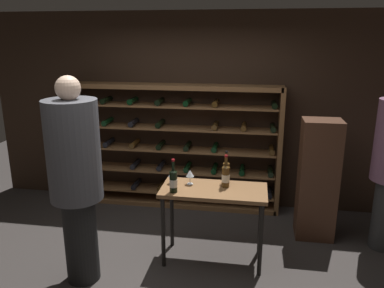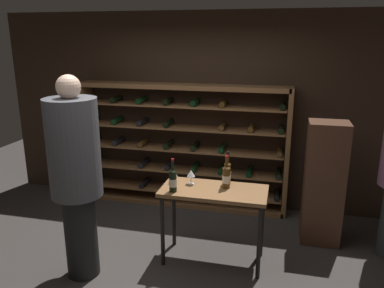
{
  "view_description": "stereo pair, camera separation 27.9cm",
  "coord_description": "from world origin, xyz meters",
  "px_view_note": "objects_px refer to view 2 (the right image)",
  "views": [
    {
      "loc": [
        0.82,
        -3.34,
        2.36
      ],
      "look_at": [
        0.22,
        0.3,
        1.31
      ],
      "focal_mm": 35.8,
      "sensor_mm": 36.0,
      "label": 1
    },
    {
      "loc": [
        1.1,
        -3.28,
        2.36
      ],
      "look_at": [
        0.22,
        0.3,
        1.31
      ],
      "focal_mm": 35.8,
      "sensor_mm": 36.0,
      "label": 2
    }
  ],
  "objects_px": {
    "wine_rack": "(182,147)",
    "wine_glass_stemmed_center": "(173,173)",
    "tasting_table": "(214,199)",
    "wine_bottle_black_capsule": "(226,177)",
    "wine_bottle_gold_foil": "(173,180)",
    "display_cabinet": "(324,184)",
    "wine_bottle_red_label": "(227,173)",
    "person_host_in_suit": "(76,171)",
    "wine_glass_stemmed_right": "(191,174)"
  },
  "relations": [
    {
      "from": "wine_rack",
      "to": "display_cabinet",
      "type": "bearing_deg",
      "value": -18.39
    },
    {
      "from": "wine_rack",
      "to": "tasting_table",
      "type": "height_order",
      "value": "wine_rack"
    },
    {
      "from": "tasting_table",
      "to": "wine_glass_stemmed_center",
      "type": "height_order",
      "value": "wine_glass_stemmed_center"
    },
    {
      "from": "tasting_table",
      "to": "display_cabinet",
      "type": "relative_size",
      "value": 0.76
    },
    {
      "from": "wine_rack",
      "to": "wine_bottle_black_capsule",
      "type": "bearing_deg",
      "value": -57.23
    },
    {
      "from": "wine_bottle_red_label",
      "to": "wine_bottle_black_capsule",
      "type": "relative_size",
      "value": 1.03
    },
    {
      "from": "wine_rack",
      "to": "wine_glass_stemmed_center",
      "type": "bearing_deg",
      "value": -79.12
    },
    {
      "from": "display_cabinet",
      "to": "wine_glass_stemmed_center",
      "type": "xyz_separation_m",
      "value": [
        -1.61,
        -0.65,
        0.21
      ]
    },
    {
      "from": "tasting_table",
      "to": "wine_glass_stemmed_center",
      "type": "bearing_deg",
      "value": 171.36
    },
    {
      "from": "wine_bottle_gold_foil",
      "to": "wine_bottle_black_capsule",
      "type": "distance_m",
      "value": 0.56
    },
    {
      "from": "wine_bottle_gold_foil",
      "to": "wine_glass_stemmed_right",
      "type": "bearing_deg",
      "value": 61.68
    },
    {
      "from": "display_cabinet",
      "to": "wine_bottle_gold_foil",
      "type": "height_order",
      "value": "display_cabinet"
    },
    {
      "from": "person_host_in_suit",
      "to": "tasting_table",
      "type": "bearing_deg",
      "value": 158.02
    },
    {
      "from": "display_cabinet",
      "to": "wine_bottle_red_label",
      "type": "distance_m",
      "value": 1.2
    },
    {
      "from": "person_host_in_suit",
      "to": "wine_bottle_red_label",
      "type": "bearing_deg",
      "value": 162.62
    },
    {
      "from": "display_cabinet",
      "to": "wine_glass_stemmed_center",
      "type": "height_order",
      "value": "display_cabinet"
    },
    {
      "from": "display_cabinet",
      "to": "wine_bottle_black_capsule",
      "type": "xyz_separation_m",
      "value": [
        -1.04,
        -0.65,
        0.23
      ]
    },
    {
      "from": "wine_bottle_black_capsule",
      "to": "wine_bottle_gold_foil",
      "type": "bearing_deg",
      "value": -155.97
    },
    {
      "from": "wine_bottle_black_capsule",
      "to": "wine_glass_stemmed_center",
      "type": "bearing_deg",
      "value": -179.93
    },
    {
      "from": "wine_bottle_gold_foil",
      "to": "wine_glass_stemmed_center",
      "type": "relative_size",
      "value": 2.32
    },
    {
      "from": "wine_bottle_red_label",
      "to": "wine_glass_stemmed_center",
      "type": "relative_size",
      "value": 2.37
    },
    {
      "from": "wine_glass_stemmed_right",
      "to": "tasting_table",
      "type": "bearing_deg",
      "value": -17.32
    },
    {
      "from": "wine_rack",
      "to": "wine_glass_stemmed_center",
      "type": "xyz_separation_m",
      "value": [
        0.24,
        -1.27,
        0.08
      ]
    },
    {
      "from": "tasting_table",
      "to": "wine_bottle_gold_foil",
      "type": "bearing_deg",
      "value": -158.26
    },
    {
      "from": "wine_rack",
      "to": "wine_bottle_black_capsule",
      "type": "relative_size",
      "value": 8.4
    },
    {
      "from": "display_cabinet",
      "to": "wine_rack",
      "type": "bearing_deg",
      "value": 161.61
    },
    {
      "from": "wine_bottle_gold_foil",
      "to": "wine_bottle_black_capsule",
      "type": "height_order",
      "value": "wine_bottle_gold_foil"
    },
    {
      "from": "tasting_table",
      "to": "wine_glass_stemmed_center",
      "type": "relative_size",
      "value": 7.26
    },
    {
      "from": "tasting_table",
      "to": "wine_bottle_red_label",
      "type": "relative_size",
      "value": 3.06
    },
    {
      "from": "display_cabinet",
      "to": "wine_bottle_red_label",
      "type": "height_order",
      "value": "display_cabinet"
    },
    {
      "from": "wine_glass_stemmed_center",
      "to": "display_cabinet",
      "type": "bearing_deg",
      "value": 21.97
    },
    {
      "from": "person_host_in_suit",
      "to": "wine_bottle_gold_foil",
      "type": "bearing_deg",
      "value": 159.0
    },
    {
      "from": "wine_rack",
      "to": "wine_glass_stemmed_center",
      "type": "distance_m",
      "value": 1.29
    },
    {
      "from": "wine_bottle_gold_foil",
      "to": "person_host_in_suit",
      "type": "bearing_deg",
      "value": -155.11
    },
    {
      "from": "display_cabinet",
      "to": "person_host_in_suit",
      "type": "bearing_deg",
      "value": -152.09
    },
    {
      "from": "wine_bottle_gold_foil",
      "to": "wine_glass_stemmed_right",
      "type": "height_order",
      "value": "wine_bottle_gold_foil"
    },
    {
      "from": "wine_rack",
      "to": "wine_bottle_red_label",
      "type": "relative_size",
      "value": 8.19
    },
    {
      "from": "wine_rack",
      "to": "display_cabinet",
      "type": "height_order",
      "value": "wine_rack"
    },
    {
      "from": "tasting_table",
      "to": "person_host_in_suit",
      "type": "xyz_separation_m",
      "value": [
        -1.24,
        -0.55,
        0.39
      ]
    },
    {
      "from": "display_cabinet",
      "to": "wine_bottle_gold_foil",
      "type": "relative_size",
      "value": 4.12
    },
    {
      "from": "display_cabinet",
      "to": "wine_bottle_black_capsule",
      "type": "distance_m",
      "value": 1.25
    },
    {
      "from": "tasting_table",
      "to": "wine_bottle_black_capsule",
      "type": "relative_size",
      "value": 3.14
    },
    {
      "from": "wine_rack",
      "to": "wine_bottle_gold_foil",
      "type": "xyz_separation_m",
      "value": [
        0.3,
        -1.49,
        0.1
      ]
    },
    {
      "from": "display_cabinet",
      "to": "wine_glass_stemmed_center",
      "type": "bearing_deg",
      "value": -158.03
    },
    {
      "from": "wine_glass_stemmed_center",
      "to": "wine_rack",
      "type": "bearing_deg",
      "value": 100.88
    },
    {
      "from": "wine_bottle_black_capsule",
      "to": "wine_glass_stemmed_center",
      "type": "relative_size",
      "value": 2.31
    },
    {
      "from": "wine_rack",
      "to": "wine_bottle_red_label",
      "type": "xyz_separation_m",
      "value": [
        0.81,
        -1.15,
        0.1
      ]
    },
    {
      "from": "wine_rack",
      "to": "person_host_in_suit",
      "type": "bearing_deg",
      "value": -106.13
    },
    {
      "from": "wine_bottle_black_capsule",
      "to": "wine_glass_stemmed_right",
      "type": "relative_size",
      "value": 2.19
    },
    {
      "from": "tasting_table",
      "to": "person_host_in_suit",
      "type": "distance_m",
      "value": 1.42
    }
  ]
}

